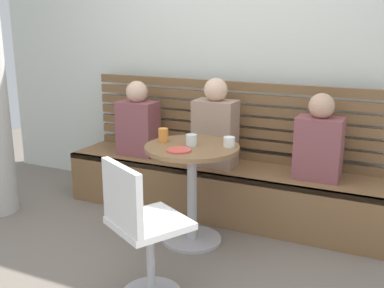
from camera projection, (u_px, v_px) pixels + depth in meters
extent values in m
plane|color=#70665B|center=(147.00, 283.00, 2.92)|extent=(8.00, 8.00, 0.00)
cube|color=silver|center=(240.00, 39.00, 3.98)|extent=(5.20, 0.10, 2.90)
cube|color=brown|center=(219.00, 190.00, 3.91)|extent=(2.70, 0.52, 0.44)
cube|color=brown|center=(208.00, 175.00, 3.65)|extent=(2.70, 0.04, 0.04)
cube|color=brown|center=(230.00, 153.00, 4.05)|extent=(2.65, 0.04, 0.07)
cube|color=brown|center=(230.00, 141.00, 4.02)|extent=(2.65, 0.04, 0.07)
cube|color=brown|center=(230.00, 130.00, 4.00)|extent=(2.65, 0.04, 0.07)
cube|color=brown|center=(230.00, 120.00, 3.97)|extent=(2.65, 0.04, 0.07)
cube|color=brown|center=(231.00, 108.00, 3.95)|extent=(2.65, 0.04, 0.07)
cube|color=brown|center=(231.00, 97.00, 3.92)|extent=(2.65, 0.04, 0.07)
cube|color=brown|center=(231.00, 86.00, 3.90)|extent=(2.65, 0.04, 0.07)
cylinder|color=#ADADB2|center=(192.00, 239.00, 3.48)|extent=(0.44, 0.44, 0.02)
cylinder|color=#ADADB2|center=(192.00, 195.00, 3.39)|extent=(0.07, 0.07, 0.69)
cylinder|color=brown|center=(192.00, 148.00, 3.30)|extent=(0.68, 0.68, 0.03)
cylinder|color=#ADADB2|center=(151.00, 261.00, 2.74)|extent=(0.05, 0.05, 0.45)
cube|color=silver|center=(150.00, 223.00, 2.67)|extent=(0.54, 0.54, 0.04)
cube|color=silver|center=(122.00, 197.00, 2.53)|extent=(0.37, 0.23, 0.36)
cube|color=#9E7F6B|center=(215.00, 133.00, 3.78)|extent=(0.34, 0.22, 0.54)
sphere|color=#DBB293|center=(216.00, 90.00, 3.69)|extent=(0.19, 0.19, 0.19)
cube|color=brown|center=(138.00, 128.00, 4.10)|extent=(0.34, 0.22, 0.48)
sphere|color=#DBB293|center=(137.00, 92.00, 4.02)|extent=(0.19, 0.19, 0.19)
cube|color=brown|center=(318.00, 148.00, 3.46)|extent=(0.34, 0.22, 0.47)
sphere|color=tan|center=(322.00, 106.00, 3.38)|extent=(0.19, 0.19, 0.19)
cylinder|color=white|center=(229.00, 142.00, 3.26)|extent=(0.08, 0.08, 0.07)
cylinder|color=silver|center=(191.00, 140.00, 3.29)|extent=(0.08, 0.08, 0.08)
cylinder|color=orange|center=(163.00, 135.00, 3.39)|extent=(0.07, 0.07, 0.10)
cylinder|color=#DB4C42|center=(179.00, 150.00, 3.16)|extent=(0.17, 0.17, 0.01)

